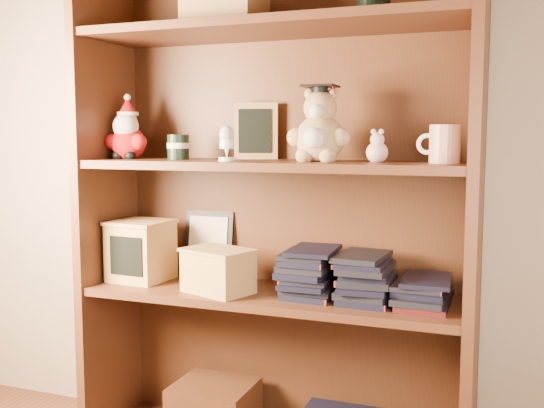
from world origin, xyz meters
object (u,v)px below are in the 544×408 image
(bookcase, at_px, (277,216))
(treats_box, at_px, (141,250))
(teacher_mug, at_px, (444,144))
(grad_teddy_bear, at_px, (319,132))

(bookcase, distance_m, treats_box, 0.48)
(bookcase, bearing_deg, teacher_mug, -5.78)
(treats_box, bearing_deg, grad_teddy_bear, -0.56)
(bookcase, distance_m, grad_teddy_bear, 0.30)
(bookcase, height_order, teacher_mug, bookcase)
(teacher_mug, height_order, treats_box, teacher_mug)
(bookcase, relative_size, treats_box, 8.12)
(teacher_mug, relative_size, treats_box, 0.60)
(grad_teddy_bear, bearing_deg, teacher_mug, 1.12)
(bookcase, distance_m, teacher_mug, 0.55)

